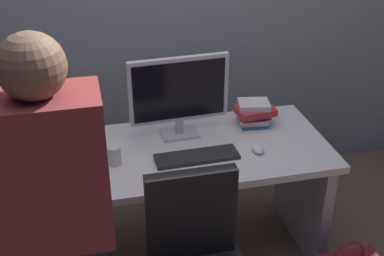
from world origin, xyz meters
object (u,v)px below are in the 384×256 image
(desk, at_px, (190,182))
(cup_near_keyboard, at_px, (115,155))
(book_stack, at_px, (254,113))
(person_at_desk, at_px, (60,239))
(mouse, at_px, (258,149))
(cup_by_monitor, at_px, (89,140))
(keyboard, at_px, (197,157))
(monitor, at_px, (179,93))

(desk, bearing_deg, cup_near_keyboard, -171.48)
(desk, xyz_separation_m, book_stack, (0.42, 0.18, 0.29))
(person_at_desk, xyz_separation_m, book_stack, (1.08, 0.88, -0.04))
(mouse, xyz_separation_m, cup_near_keyboard, (-0.74, 0.05, 0.03))
(book_stack, bearing_deg, cup_near_keyboard, -163.91)
(cup_by_monitor, bearing_deg, mouse, -15.92)
(desk, height_order, cup_by_monitor, cup_by_monitor)
(mouse, bearing_deg, book_stack, 74.80)
(cup_near_keyboard, height_order, cup_by_monitor, cup_near_keyboard)
(desk, height_order, keyboard, keyboard)
(keyboard, bearing_deg, book_stack, 33.59)
(cup_by_monitor, relative_size, book_stack, 0.40)
(person_at_desk, bearing_deg, cup_near_keyboard, 67.85)
(book_stack, bearing_deg, monitor, -176.74)
(monitor, xyz_separation_m, mouse, (0.36, -0.26, -0.24))
(cup_near_keyboard, bearing_deg, book_stack, 16.09)
(desk, relative_size, cup_by_monitor, 16.40)
(keyboard, height_order, book_stack, book_stack)
(monitor, distance_m, mouse, 0.51)
(person_at_desk, bearing_deg, cup_by_monitor, 80.08)
(person_at_desk, height_order, book_stack, person_at_desk)
(person_at_desk, xyz_separation_m, mouse, (1.00, 0.59, -0.10))
(desk, height_order, person_at_desk, person_at_desk)
(desk, bearing_deg, cup_by_monitor, 165.66)
(monitor, relative_size, mouse, 5.41)
(cup_near_keyboard, xyz_separation_m, book_stack, (0.81, 0.23, 0.02))
(monitor, height_order, cup_by_monitor, monitor)
(cup_by_monitor, xyz_separation_m, book_stack, (0.93, 0.04, 0.03))
(cup_near_keyboard, xyz_separation_m, cup_by_monitor, (-0.12, 0.19, -0.01))
(book_stack, bearing_deg, keyboard, -145.28)
(mouse, distance_m, book_stack, 0.30)
(person_at_desk, bearing_deg, mouse, 30.70)
(person_at_desk, relative_size, book_stack, 7.32)
(monitor, relative_size, cup_by_monitor, 5.99)
(keyboard, bearing_deg, cup_by_monitor, 154.74)
(person_at_desk, bearing_deg, desk, 46.82)
(person_at_desk, distance_m, monitor, 1.08)
(person_at_desk, xyz_separation_m, monitor, (0.64, 0.86, 0.14))
(cup_by_monitor, height_order, book_stack, book_stack)
(keyboard, distance_m, book_stack, 0.50)
(keyboard, height_order, cup_by_monitor, cup_by_monitor)
(person_at_desk, bearing_deg, monitor, 53.26)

